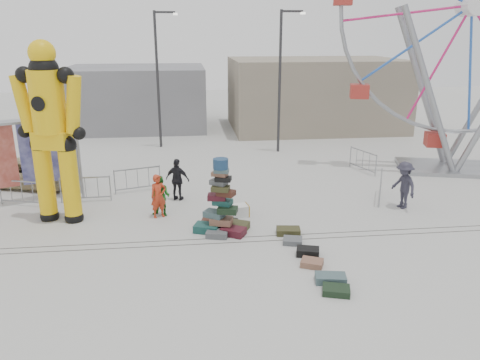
{
  "coord_description": "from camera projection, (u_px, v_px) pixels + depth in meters",
  "views": [
    {
      "loc": [
        -2.38,
        -13.74,
        6.76
      ],
      "look_at": [
        -0.49,
        2.58,
        1.58
      ],
      "focal_mm": 35.0,
      "sensor_mm": 36.0,
      "label": 1
    }
  ],
  "objects": [
    {
      "name": "barricade_dummy_b",
      "position": [
        86.0,
        189.0,
        19.45
      ],
      "size": [
        2.0,
        0.18,
        1.1
      ],
      "primitive_type": null,
      "rotation": [
        0.0,
        0.0,
        0.04
      ],
      "color": "gray",
      "rests_on": "ground"
    },
    {
      "name": "building_right",
      "position": [
        314.0,
        94.0,
        34.27
      ],
      "size": [
        12.0,
        8.0,
        5.0
      ],
      "primitive_type": "cube",
      "color": "gray",
      "rests_on": "ground"
    },
    {
      "name": "steamer_trunk",
      "position": [
        236.0,
        211.0,
        18.0
      ],
      "size": [
        1.0,
        0.68,
        0.43
      ],
      "primitive_type": "cube",
      "rotation": [
        0.0,
        0.0,
        0.16
      ],
      "color": "silver",
      "rests_on": "ground"
    },
    {
      "name": "row_case_2",
      "position": [
        308.0,
        252.0,
        14.84
      ],
      "size": [
        0.82,
        0.67,
        0.25
      ],
      "primitive_type": "cube",
      "rotation": [
        0.0,
        0.0,
        -0.28
      ],
      "color": "black",
      "rests_on": "ground"
    },
    {
      "name": "parked_suv",
      "position": [
        32.0,
        173.0,
        21.44
      ],
      "size": [
        4.93,
        3.31,
        1.26
      ],
      "primitive_type": "imported",
      "rotation": [
        0.0,
        0.0,
        1.28
      ],
      "color": "tan",
      "rests_on": "ground"
    },
    {
      "name": "row_case_1",
      "position": [
        293.0,
        241.0,
        15.71
      ],
      "size": [
        0.75,
        0.68,
        0.18
      ],
      "primitive_type": "cube",
      "rotation": [
        0.0,
        0.0,
        -0.25
      ],
      "color": "#585C5F",
      "rests_on": "ground"
    },
    {
      "name": "barricade_wheel_back",
      "position": [
        363.0,
        161.0,
        23.78
      ],
      "size": [
        0.72,
        1.93,
        1.1
      ],
      "primitive_type": null,
      "rotation": [
        0.0,
        0.0,
        -1.25
      ],
      "color": "gray",
      "rests_on": "ground"
    },
    {
      "name": "row_case_4",
      "position": [
        331.0,
        279.0,
        13.23
      ],
      "size": [
        0.94,
        0.64,
        0.23
      ],
      "primitive_type": "cube",
      "rotation": [
        0.0,
        0.0,
        -0.18
      ],
      "color": "#466064",
      "rests_on": "ground"
    },
    {
      "name": "banner_scaffold",
      "position": [
        16.0,
        142.0,
        18.6
      ],
      "size": [
        4.75,
        2.51,
        3.47
      ],
      "rotation": [
        0.0,
        0.0,
        0.38
      ],
      "color": "gray",
      "rests_on": "ground"
    },
    {
      "name": "barricade_dummy_a",
      "position": [
        22.0,
        193.0,
        18.98
      ],
      "size": [
        1.94,
        0.7,
        1.1
      ],
      "primitive_type": null,
      "rotation": [
        0.0,
        0.0,
        -0.3
      ],
      "color": "gray",
      "rests_on": "ground"
    },
    {
      "name": "ground",
      "position": [
        264.0,
        249.0,
        15.31
      ],
      "size": [
        90.0,
        90.0,
        0.0
      ],
      "primitive_type": "plane",
      "color": "#9E9E99",
      "rests_on": "ground"
    },
    {
      "name": "track_line_far",
      "position": [
        259.0,
        236.0,
        16.25
      ],
      "size": [
        40.0,
        0.04,
        0.01
      ],
      "primitive_type": "cube",
      "color": "#47443F",
      "rests_on": "ground"
    },
    {
      "name": "pedestrian_red",
      "position": [
        158.0,
        196.0,
        17.73
      ],
      "size": [
        0.73,
        0.61,
        1.69
      ],
      "primitive_type": "imported",
      "rotation": [
        0.0,
        0.0,
        0.4
      ],
      "color": "#B43419",
      "rests_on": "ground"
    },
    {
      "name": "track_line_near",
      "position": [
        261.0,
        241.0,
        15.88
      ],
      "size": [
        40.0,
        0.04,
        0.01
      ],
      "primitive_type": "cube",
      "color": "#47443F",
      "rests_on": "ground"
    },
    {
      "name": "suitcase_tower",
      "position": [
        221.0,
        211.0,
        16.49
      ],
      "size": [
        2.1,
        1.73,
        2.68
      ],
      "rotation": [
        0.0,
        0.0,
        -0.4
      ],
      "color": "#194B46",
      "rests_on": "ground"
    },
    {
      "name": "ferris_wheel",
      "position": [
        469.0,
        28.0,
        22.12
      ],
      "size": [
        11.81,
        4.22,
        14.15
      ],
      "rotation": [
        0.0,
        0.0,
        -0.27
      ],
      "color": "gray",
      "rests_on": "ground"
    },
    {
      "name": "crash_test_dummy",
      "position": [
        51.0,
        127.0,
        16.63
      ],
      "size": [
        2.69,
        1.2,
        6.78
      ],
      "rotation": [
        0.0,
        0.0,
        -0.28
      ],
      "color": "black",
      "rests_on": "ground"
    },
    {
      "name": "row_case_5",
      "position": [
        336.0,
        290.0,
        12.66
      ],
      "size": [
        0.85,
        0.71,
        0.19
      ],
      "primitive_type": "cube",
      "rotation": [
        0.0,
        0.0,
        -0.29
      ],
      "color": "black",
      "rests_on": "ground"
    },
    {
      "name": "pedestrian_green",
      "position": [
        161.0,
        196.0,
        17.89
      ],
      "size": [
        0.94,
        0.85,
        1.59
      ],
      "primitive_type": "imported",
      "rotation": [
        0.0,
        0.0,
        -0.39
      ],
      "color": "#1B6E1D",
      "rests_on": "ground"
    },
    {
      "name": "pedestrian_black",
      "position": [
        178.0,
        180.0,
        19.57
      ],
      "size": [
        1.14,
        0.81,
        1.79
      ],
      "primitive_type": "imported",
      "rotation": [
        0.0,
        0.0,
        2.74
      ],
      "color": "black",
      "rests_on": "ground"
    },
    {
      "name": "barricade_wheel_front",
      "position": [
        380.0,
        187.0,
        19.71
      ],
      "size": [
        0.9,
        1.87,
        1.1
      ],
      "primitive_type": null,
      "rotation": [
        0.0,
        0.0,
        1.15
      ],
      "color": "gray",
      "rests_on": "ground"
    },
    {
      "name": "lamp_post_left",
      "position": [
        159.0,
        73.0,
        27.75
      ],
      "size": [
        1.41,
        0.25,
        8.0
      ],
      "color": "#2D2D30",
      "rests_on": "ground"
    },
    {
      "name": "row_case_0",
      "position": [
        288.0,
        231.0,
        16.41
      ],
      "size": [
        0.89,
        0.64,
        0.23
      ],
      "primitive_type": "cube",
      "rotation": [
        0.0,
        0.0,
        -0.14
      ],
      "color": "#3C3B1E",
      "rests_on": "ground"
    },
    {
      "name": "pedestrian_grey",
      "position": [
        404.0,
        185.0,
        18.66
      ],
      "size": [
        1.01,
        1.38,
        1.92
      ],
      "primitive_type": "imported",
      "rotation": [
        0.0,
        0.0,
        -1.31
      ],
      "color": "#282734",
      "rests_on": "ground"
    },
    {
      "name": "row_case_3",
      "position": [
        312.0,
        263.0,
        14.16
      ],
      "size": [
        0.8,
        0.73,
        0.2
      ],
      "primitive_type": "cube",
      "rotation": [
        0.0,
        0.0,
        -0.43
      ],
      "color": "#8A5B46",
      "rests_on": "ground"
    },
    {
      "name": "lamp_post_right",
      "position": [
        281.0,
        75.0,
        26.62
      ],
      "size": [
        1.41,
        0.25,
        8.0
      ],
      "color": "#2D2D30",
      "rests_on": "ground"
    },
    {
      "name": "barricade_dummy_c",
      "position": [
        138.0,
        180.0,
        20.73
      ],
      "size": [
        1.94,
        0.67,
        1.1
      ],
      "primitive_type": null,
      "rotation": [
        0.0,
        0.0,
        0.29
      ],
      "color": "gray",
      "rests_on": "ground"
    },
    {
      "name": "building_left",
      "position": [
        137.0,
        97.0,
        34.83
      ],
      "size": [
        10.0,
        8.0,
        4.4
      ],
      "primitive_type": "cube",
      "color": "gray",
      "rests_on": "ground"
    }
  ]
}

